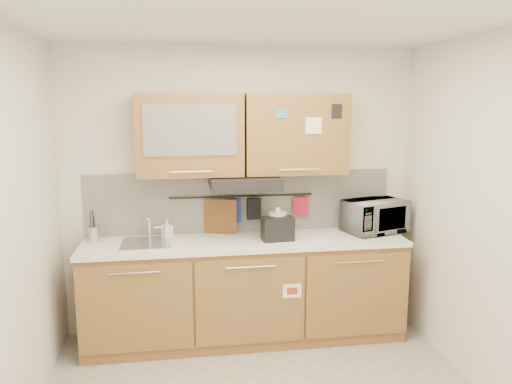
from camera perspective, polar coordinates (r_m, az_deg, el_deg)
name	(u,v)px	position (r m, az deg, el deg)	size (l,w,h in m)	color
ceiling	(271,16)	(3.08, 1.75, 19.44)	(3.20, 3.20, 0.00)	white
wall_back	(241,191)	(4.59, -1.73, 0.13)	(3.20, 3.20, 0.00)	silver
wall_right	(503,223)	(3.77, 26.36, -3.22)	(3.00, 3.00, 0.00)	silver
base_cabinet	(246,295)	(4.55, -1.18, -11.73)	(2.80, 0.64, 0.88)	olive
countertop	(246,242)	(4.38, -1.20, -5.73)	(2.82, 0.62, 0.04)	white
backsplash	(241,202)	(4.60, -1.70, -1.12)	(2.80, 0.02, 0.56)	silver
upper_cabinets	(243,134)	(4.35, -1.54, 6.61)	(1.82, 0.37, 0.70)	olive
range_hood	(244,182)	(4.33, -1.33, 1.11)	(0.60, 0.46, 0.10)	black
sink	(147,243)	(4.37, -12.39, -5.70)	(0.42, 0.40, 0.26)	silver
utensil_rail	(242,196)	(4.55, -1.65, -0.48)	(0.02, 0.02, 1.30)	black
utensil_crock	(93,234)	(4.51, -18.08, -4.56)	(0.15, 0.15, 0.28)	#B4B3B8
kettle	(277,225)	(4.43, 2.47, -3.81)	(0.21, 0.19, 0.28)	silver
toaster	(278,228)	(4.35, 2.49, -4.19)	(0.28, 0.18, 0.20)	black
microwave	(375,216)	(4.73, 13.39, -2.70)	(0.54, 0.36, 0.30)	#999999
soap_bottle	(167,228)	(4.49, -10.13, -4.09)	(0.08, 0.08, 0.18)	#999999
cutting_board	(220,220)	(4.56, -4.11, -3.17)	(0.31, 0.02, 0.38)	brown
oven_mitt	(234,211)	(4.55, -2.58, -2.16)	(0.13, 0.03, 0.22)	navy
dark_pouch	(254,209)	(4.58, -0.23, -1.93)	(0.12, 0.04, 0.20)	black
pot_holder	(301,206)	(4.66, 5.14, -1.62)	(0.14, 0.02, 0.18)	#B3172D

